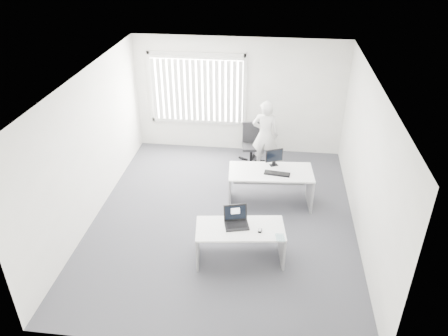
# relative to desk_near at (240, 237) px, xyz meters

# --- Properties ---
(ground) EXTENTS (6.00, 6.00, 0.00)m
(ground) POSITION_rel_desk_near_xyz_m (-0.41, 1.12, -0.48)
(ground) COLOR #54545B
(ground) RESTS_ON ground
(wall_back) EXTENTS (5.00, 0.02, 2.80)m
(wall_back) POSITION_rel_desk_near_xyz_m (-0.41, 4.12, 0.92)
(wall_back) COLOR white
(wall_back) RESTS_ON ground
(wall_front) EXTENTS (5.00, 0.02, 2.80)m
(wall_front) POSITION_rel_desk_near_xyz_m (-0.41, -1.88, 0.92)
(wall_front) COLOR white
(wall_front) RESTS_ON ground
(wall_left) EXTENTS (0.02, 6.00, 2.80)m
(wall_left) POSITION_rel_desk_near_xyz_m (-2.91, 1.12, 0.92)
(wall_left) COLOR white
(wall_left) RESTS_ON ground
(wall_right) EXTENTS (0.02, 6.00, 2.80)m
(wall_right) POSITION_rel_desk_near_xyz_m (2.09, 1.12, 0.92)
(wall_right) COLOR white
(wall_right) RESTS_ON ground
(ceiling) EXTENTS (5.00, 6.00, 0.02)m
(ceiling) POSITION_rel_desk_near_xyz_m (-0.41, 1.12, 2.32)
(ceiling) COLOR white
(ceiling) RESTS_ON wall_back
(window) EXTENTS (2.32, 0.06, 1.76)m
(window) POSITION_rel_desk_near_xyz_m (-1.41, 4.08, 1.07)
(window) COLOR silver
(window) RESTS_ON wall_back
(blinds) EXTENTS (2.20, 0.10, 1.50)m
(blinds) POSITION_rel_desk_near_xyz_m (-1.41, 4.02, 1.04)
(blinds) COLOR silver
(blinds) RESTS_ON wall_back
(desk_near) EXTENTS (1.53, 0.87, 0.66)m
(desk_near) POSITION_rel_desk_near_xyz_m (0.00, 0.00, 0.00)
(desk_near) COLOR white
(desk_near) RESTS_ON ground
(desk_far) EXTENTS (1.71, 0.91, 0.75)m
(desk_far) POSITION_rel_desk_near_xyz_m (0.45, 1.77, 0.06)
(desk_far) COLOR white
(desk_far) RESTS_ON ground
(office_chair) EXTENTS (0.62, 0.62, 0.97)m
(office_chair) POSITION_rel_desk_near_xyz_m (-0.05, 3.47, -0.18)
(office_chair) COLOR black
(office_chair) RESTS_ON ground
(person) EXTENTS (0.64, 0.46, 1.65)m
(person) POSITION_rel_desk_near_xyz_m (0.28, 3.26, 0.35)
(person) COLOR silver
(person) RESTS_ON ground
(laptop) EXTENTS (0.46, 0.43, 0.30)m
(laptop) POSITION_rel_desk_near_xyz_m (-0.06, 0.03, 0.34)
(laptop) COLOR black
(laptop) RESTS_ON desk_near
(paper_sheet) EXTENTS (0.31, 0.22, 0.00)m
(paper_sheet) POSITION_rel_desk_near_xyz_m (0.29, -0.03, 0.19)
(paper_sheet) COLOR white
(paper_sheet) RESTS_ON desk_near
(mouse) EXTENTS (0.06, 0.10, 0.04)m
(mouse) POSITION_rel_desk_near_xyz_m (0.33, -0.05, 0.21)
(mouse) COLOR #A5A5A8
(mouse) RESTS_ON paper_sheet
(booklet) EXTENTS (0.16, 0.21, 0.01)m
(booklet) POSITION_rel_desk_near_xyz_m (0.66, -0.18, 0.19)
(booklet) COLOR white
(booklet) RESTS_ON desk_near
(keyboard) EXTENTS (0.52, 0.23, 0.02)m
(keyboard) POSITION_rel_desk_near_xyz_m (0.57, 1.67, 0.29)
(keyboard) COLOR black
(keyboard) RESTS_ON desk_far
(monitor) EXTENTS (0.37, 0.24, 0.36)m
(monitor) POSITION_rel_desk_near_xyz_m (0.50, 2.01, 0.45)
(monitor) COLOR black
(monitor) RESTS_ON desk_far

